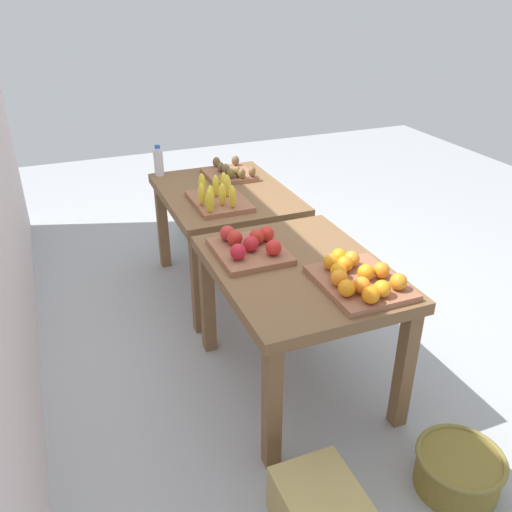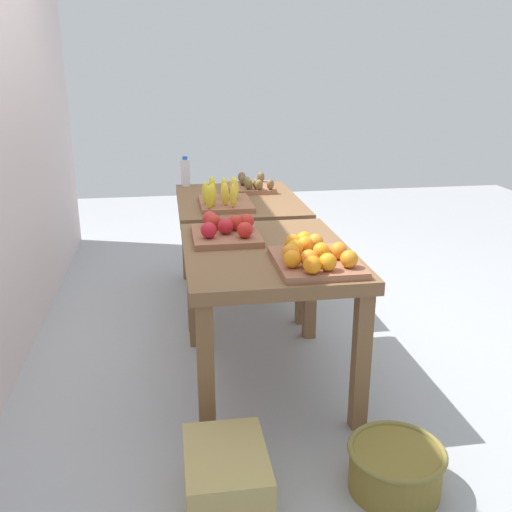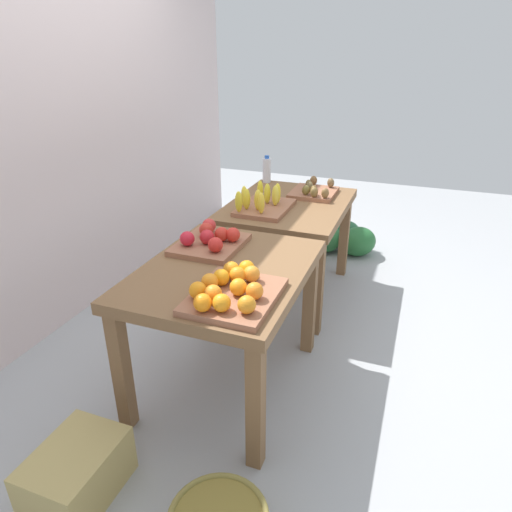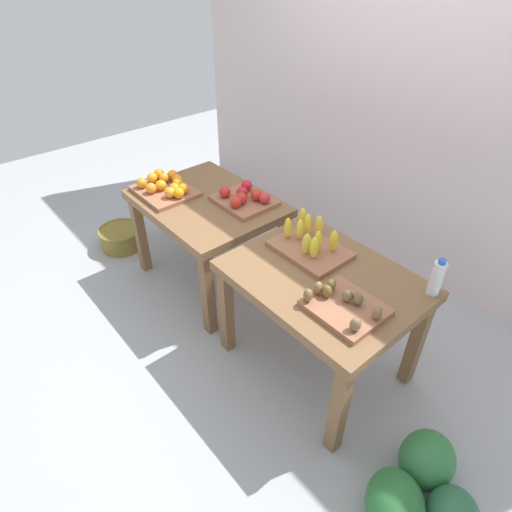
{
  "view_description": "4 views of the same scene",
  "coord_description": "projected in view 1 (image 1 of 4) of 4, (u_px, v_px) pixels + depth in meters",
  "views": [
    {
      "loc": [
        -2.59,
        1.05,
        1.96
      ],
      "look_at": [
        -0.07,
        0.03,
        0.54
      ],
      "focal_mm": 37.5,
      "sensor_mm": 36.0,
      "label": 1
    },
    {
      "loc": [
        -3.15,
        0.46,
        1.56
      ],
      "look_at": [
        -0.06,
        -0.02,
        0.52
      ],
      "focal_mm": 40.18,
      "sensor_mm": 36.0,
      "label": 2
    },
    {
      "loc": [
        -2.42,
        -0.86,
        1.72
      ],
      "look_at": [
        -0.04,
        0.02,
        0.56
      ],
      "focal_mm": 31.91,
      "sensor_mm": 36.0,
      "label": 3
    },
    {
      "loc": [
        1.69,
        -1.45,
        2.2
      ],
      "look_at": [
        0.03,
        -0.04,
        0.58
      ],
      "focal_mm": 29.86,
      "sensor_mm": 36.0,
      "label": 4
    }
  ],
  "objects": [
    {
      "name": "apple_bin",
      "position": [
        250.0,
        246.0,
        2.7
      ],
      "size": [
        0.4,
        0.34,
        0.11
      ],
      "color": "#965E43",
      "rests_on": "display_table_left"
    },
    {
      "name": "display_table_right",
      "position": [
        225.0,
        205.0,
        3.57
      ],
      "size": [
        1.04,
        0.8,
        0.72
      ],
      "color": "brown",
      "rests_on": "ground_plane"
    },
    {
      "name": "water_bottle",
      "position": [
        159.0,
        161.0,
        3.74
      ],
      "size": [
        0.07,
        0.07,
        0.22
      ],
      "color": "silver",
      "rests_on": "display_table_right"
    },
    {
      "name": "orange_bin",
      "position": [
        358.0,
        278.0,
        2.4
      ],
      "size": [
        0.45,
        0.36,
        0.11
      ],
      "color": "#965E43",
      "rests_on": "display_table_left"
    },
    {
      "name": "wicker_basket",
      "position": [
        458.0,
        470.0,
        2.28
      ],
      "size": [
        0.38,
        0.38,
        0.19
      ],
      "color": "olive",
      "rests_on": "ground_plane"
    },
    {
      "name": "banana_crate",
      "position": [
        218.0,
        197.0,
        3.27
      ],
      "size": [
        0.44,
        0.32,
        0.17
      ],
      "color": "#965E43",
      "rests_on": "display_table_right"
    },
    {
      "name": "kiwi_bin",
      "position": [
        230.0,
        173.0,
        3.74
      ],
      "size": [
        0.37,
        0.32,
        0.1
      ],
      "color": "#965E43",
      "rests_on": "display_table_right"
    },
    {
      "name": "ground_plane",
      "position": [
        256.0,
        326.0,
        3.39
      ],
      "size": [
        8.0,
        8.0,
        0.0
      ],
      "primitive_type": "plane",
      "color": "#A2A5A8"
    },
    {
      "name": "display_table_left",
      "position": [
        299.0,
        284.0,
        2.64
      ],
      "size": [
        1.04,
        0.8,
        0.72
      ],
      "color": "brown",
      "rests_on": "ground_plane"
    },
    {
      "name": "watermelon_pile",
      "position": [
        220.0,
        216.0,
        4.64
      ],
      "size": [
        0.58,
        0.69,
        0.27
      ],
      "color": "#28613C",
      "rests_on": "ground_plane"
    }
  ]
}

